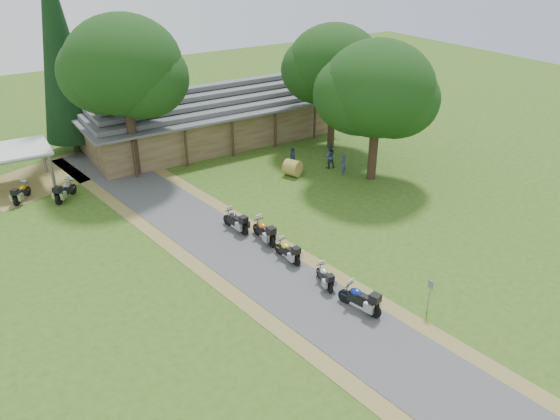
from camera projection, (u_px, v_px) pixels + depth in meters
ground at (314, 304)px, 26.40m from camera, size 120.00×120.00×0.00m
driveway at (263, 269)px, 29.17m from camera, size 51.95×51.95×0.00m
lodge at (207, 113)px, 46.22m from camera, size 21.40×9.40×4.90m
carport at (3, 170)px, 37.81m from camera, size 6.55×4.49×2.78m
motorcycle_row_a at (360, 297)px, 25.69m from camera, size 1.22×2.21×1.44m
motorcycle_row_b at (325, 275)px, 27.59m from camera, size 0.94×1.78×1.16m
motorcycle_row_c at (287, 250)px, 29.71m from camera, size 0.78×1.91×1.27m
motorcycle_row_d at (264, 230)px, 31.53m from camera, size 0.70×2.10×1.43m
motorcycle_row_e at (235, 220)px, 32.71m from camera, size 0.98×2.10×1.38m
motorcycle_carport_a at (21, 192)px, 36.35m from camera, size 1.63×1.94×1.32m
motorcycle_carport_b at (65, 189)px, 36.54m from camera, size 1.95×1.96×1.43m
person_a at (343, 162)px, 40.20m from camera, size 0.67×0.64×1.93m
person_b at (329, 154)px, 41.28m from camera, size 0.73×0.59×2.26m
person_c at (292, 156)px, 40.92m from camera, size 0.68×0.76×2.19m
hay_bale at (293, 168)px, 40.23m from camera, size 1.55×1.50×1.20m
sign_post at (429, 297)px, 25.41m from camera, size 0.33×0.05×1.83m
oak_lodge_left at (126, 87)px, 37.84m from camera, size 8.08×8.08×12.98m
oak_lodge_right at (333, 81)px, 43.37m from camera, size 7.45×7.45×11.06m
oak_driveway at (377, 107)px, 37.56m from camera, size 7.77×7.77×10.73m
cedar_near at (59, 51)px, 41.40m from camera, size 4.29×4.29×16.10m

